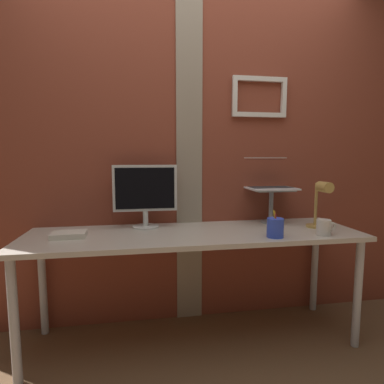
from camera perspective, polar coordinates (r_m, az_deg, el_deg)
The scene contains 10 objects.
ground_plane at distance 2.26m, azimuth 1.33°, elevation -26.16°, with size 6.00×6.00×0.00m, color brown.
brick_wall_back at distance 2.32m, azimuth -0.59°, elevation 6.44°, with size 3.69×0.16×2.43m.
desk at distance 2.03m, azimuth 0.48°, elevation -9.34°, with size 2.15×0.61×0.74m.
monitor at distance 2.12m, azimuth -8.63°, elevation 0.11°, with size 0.43×0.18×0.43m.
laptop_stand at distance 2.34m, azimuth 14.39°, elevation -1.51°, with size 0.28×0.22×0.25m.
laptop at distance 2.39m, azimuth 13.72°, elevation 2.19°, with size 0.34×0.32×0.23m.
desk_lamp at distance 2.24m, azimuth 22.64°, elevation -1.35°, with size 0.12×0.20×0.32m.
pen_cup at distance 1.94m, azimuth 15.09°, elevation -6.37°, with size 0.10×0.10×0.17m.
coffee_mug at distance 2.10m, azimuth 23.15°, elevation -5.99°, with size 0.13×0.09×0.10m.
paper_clutter_stack at distance 2.03m, azimuth -21.74°, elevation -7.32°, with size 0.20×0.14×0.03m, color silver.
Camera 1 is at (-0.37, -1.87, 1.22)m, focal length 28.93 mm.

